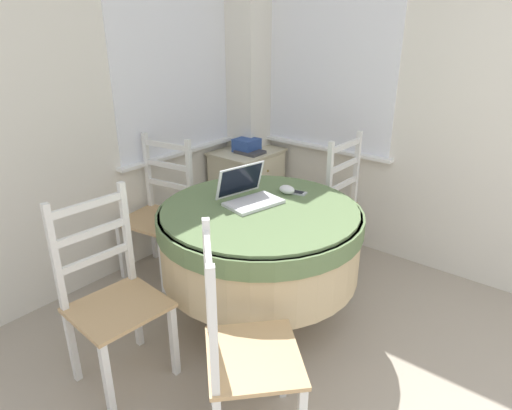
{
  "coord_description": "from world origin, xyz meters",
  "views": [
    {
      "loc": [
        -1.09,
        0.61,
        1.77
      ],
      "look_at": [
        0.96,
        2.26,
        0.67
      ],
      "focal_mm": 32.0,
      "sensor_mm": 36.0,
      "label": 1
    }
  ],
  "objects_px": {
    "laptop": "(249,195)",
    "corner_cabinet": "(247,189)",
    "storage_box": "(247,145)",
    "dining_chair_near_back_window": "(160,214)",
    "dining_chair_left_flank": "(113,299)",
    "round_dining_table": "(260,237)",
    "cell_phone": "(297,192)",
    "dining_chair_camera_near": "(242,352)",
    "computer_mouse": "(287,190)",
    "dining_chair_near_right_window": "(326,204)",
    "book_on_cabinet": "(250,152)"
  },
  "relations": [
    {
      "from": "laptop",
      "to": "book_on_cabinet",
      "type": "relative_size",
      "value": 1.72
    },
    {
      "from": "cell_phone",
      "to": "book_on_cabinet",
      "type": "relative_size",
      "value": 0.61
    },
    {
      "from": "round_dining_table",
      "to": "book_on_cabinet",
      "type": "xyz_separation_m",
      "value": [
        0.92,
        0.83,
        0.16
      ]
    },
    {
      "from": "dining_chair_camera_near",
      "to": "corner_cabinet",
      "type": "relative_size",
      "value": 1.43
    },
    {
      "from": "round_dining_table",
      "to": "dining_chair_left_flank",
      "type": "xyz_separation_m",
      "value": [
        -0.86,
        0.26,
        -0.09
      ]
    },
    {
      "from": "cell_phone",
      "to": "storage_box",
      "type": "bearing_deg",
      "value": 56.13
    },
    {
      "from": "round_dining_table",
      "to": "laptop",
      "type": "height_order",
      "value": "laptop"
    },
    {
      "from": "dining_chair_camera_near",
      "to": "storage_box",
      "type": "xyz_separation_m",
      "value": [
        1.69,
        1.39,
        0.29
      ]
    },
    {
      "from": "corner_cabinet",
      "to": "computer_mouse",
      "type": "bearing_deg",
      "value": -127.38
    },
    {
      "from": "dining_chair_left_flank",
      "to": "dining_chair_near_right_window",
      "type": "bearing_deg",
      "value": -6.47
    },
    {
      "from": "laptop",
      "to": "dining_chair_left_flank",
      "type": "distance_m",
      "value": 0.95
    },
    {
      "from": "dining_chair_near_back_window",
      "to": "dining_chair_left_flank",
      "type": "height_order",
      "value": "same"
    },
    {
      "from": "round_dining_table",
      "to": "dining_chair_near_right_window",
      "type": "distance_m",
      "value": 0.88
    },
    {
      "from": "dining_chair_near_back_window",
      "to": "computer_mouse",
      "type": "bearing_deg",
      "value": -71.06
    },
    {
      "from": "storage_box",
      "to": "round_dining_table",
      "type": "bearing_deg",
      "value": -136.71
    },
    {
      "from": "laptop",
      "to": "dining_chair_near_back_window",
      "type": "xyz_separation_m",
      "value": [
        -0.05,
        0.78,
        -0.32
      ]
    },
    {
      "from": "dining_chair_near_back_window",
      "to": "dining_chair_near_right_window",
      "type": "xyz_separation_m",
      "value": [
        0.9,
        -0.83,
        0.0
      ]
    },
    {
      "from": "cell_phone",
      "to": "dining_chair_camera_near",
      "type": "height_order",
      "value": "dining_chair_camera_near"
    },
    {
      "from": "corner_cabinet",
      "to": "book_on_cabinet",
      "type": "height_order",
      "value": "book_on_cabinet"
    },
    {
      "from": "laptop",
      "to": "book_on_cabinet",
      "type": "distance_m",
      "value": 1.15
    },
    {
      "from": "dining_chair_near_right_window",
      "to": "dining_chair_left_flank",
      "type": "bearing_deg",
      "value": 173.53
    },
    {
      "from": "laptop",
      "to": "round_dining_table",
      "type": "bearing_deg",
      "value": -104.7
    },
    {
      "from": "corner_cabinet",
      "to": "round_dining_table",
      "type": "bearing_deg",
      "value": -136.9
    },
    {
      "from": "dining_chair_left_flank",
      "to": "storage_box",
      "type": "height_order",
      "value": "dining_chair_left_flank"
    },
    {
      "from": "laptop",
      "to": "computer_mouse",
      "type": "height_order",
      "value": "laptop"
    },
    {
      "from": "computer_mouse",
      "to": "laptop",
      "type": "bearing_deg",
      "value": 158.83
    },
    {
      "from": "book_on_cabinet",
      "to": "dining_chair_left_flank",
      "type": "bearing_deg",
      "value": -162.03
    },
    {
      "from": "laptop",
      "to": "dining_chair_camera_near",
      "type": "distance_m",
      "value": 1.03
    },
    {
      "from": "laptop",
      "to": "storage_box",
      "type": "bearing_deg",
      "value": 40.53
    },
    {
      "from": "dining_chair_near_back_window",
      "to": "dining_chair_left_flank",
      "type": "bearing_deg",
      "value": -142.84
    },
    {
      "from": "round_dining_table",
      "to": "laptop",
      "type": "relative_size",
      "value": 3.22
    },
    {
      "from": "round_dining_table",
      "to": "dining_chair_near_back_window",
      "type": "bearing_deg",
      "value": 91.41
    },
    {
      "from": "cell_phone",
      "to": "dining_chair_near_right_window",
      "type": "relative_size",
      "value": 0.13
    },
    {
      "from": "round_dining_table",
      "to": "dining_chair_near_right_window",
      "type": "xyz_separation_m",
      "value": [
        0.88,
        0.06,
        -0.09
      ]
    },
    {
      "from": "round_dining_table",
      "to": "dining_chair_camera_near",
      "type": "height_order",
      "value": "dining_chair_camera_near"
    },
    {
      "from": "round_dining_table",
      "to": "cell_phone",
      "type": "relative_size",
      "value": 9.15
    },
    {
      "from": "computer_mouse",
      "to": "corner_cabinet",
      "type": "height_order",
      "value": "computer_mouse"
    },
    {
      "from": "corner_cabinet",
      "to": "dining_chair_near_back_window",
      "type": "bearing_deg",
      "value": -179.36
    },
    {
      "from": "round_dining_table",
      "to": "dining_chair_near_back_window",
      "type": "distance_m",
      "value": 0.89
    },
    {
      "from": "computer_mouse",
      "to": "book_on_cabinet",
      "type": "xyz_separation_m",
      "value": [
        0.64,
        0.83,
        -0.05
      ]
    },
    {
      "from": "laptop",
      "to": "corner_cabinet",
      "type": "height_order",
      "value": "laptop"
    },
    {
      "from": "storage_box",
      "to": "corner_cabinet",
      "type": "bearing_deg",
      "value": 30.25
    },
    {
      "from": "computer_mouse",
      "to": "cell_phone",
      "type": "relative_size",
      "value": 0.8
    },
    {
      "from": "cell_phone",
      "to": "dining_chair_near_right_window",
      "type": "height_order",
      "value": "dining_chair_near_right_window"
    },
    {
      "from": "laptop",
      "to": "dining_chair_near_right_window",
      "type": "distance_m",
      "value": 0.91
    },
    {
      "from": "laptop",
      "to": "dining_chair_left_flank",
      "type": "relative_size",
      "value": 0.37
    },
    {
      "from": "computer_mouse",
      "to": "dining_chair_near_back_window",
      "type": "xyz_separation_m",
      "value": [
        -0.3,
        0.88,
        -0.3
      ]
    },
    {
      "from": "laptop",
      "to": "book_on_cabinet",
      "type": "height_order",
      "value": "laptop"
    },
    {
      "from": "dining_chair_near_right_window",
      "to": "dining_chair_camera_near",
      "type": "height_order",
      "value": "same"
    },
    {
      "from": "dining_chair_near_back_window",
      "to": "corner_cabinet",
      "type": "height_order",
      "value": "dining_chair_near_back_window"
    }
  ]
}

